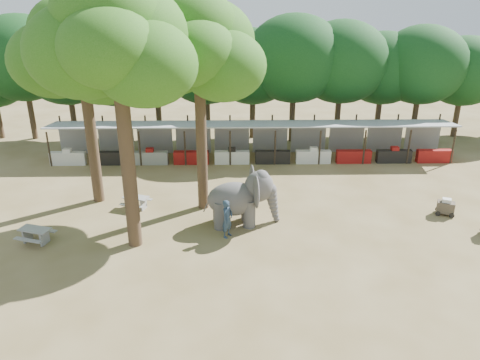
{
  "coord_description": "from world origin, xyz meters",
  "views": [
    {
      "loc": [
        -1.43,
        -17.4,
        11.18
      ],
      "look_at": [
        -1.0,
        5.0,
        2.0
      ],
      "focal_mm": 35.0,
      "sensor_mm": 36.0,
      "label": 1
    }
  ],
  "objects_px": {
    "yard_tree_left": "(79,52)",
    "yard_tree_center": "(114,42)",
    "yard_tree_back": "(196,47)",
    "handler": "(227,219)",
    "elephant": "(243,198)",
    "cart_back": "(446,207)",
    "picnic_table_far": "(136,201)",
    "picnic_table_near": "(35,233)"
  },
  "relations": [
    {
      "from": "elephant",
      "to": "handler",
      "type": "distance_m",
      "value": 1.64
    },
    {
      "from": "yard_tree_left",
      "to": "handler",
      "type": "relative_size",
      "value": 5.75
    },
    {
      "from": "yard_tree_left",
      "to": "picnic_table_far",
      "type": "relative_size",
      "value": 6.5
    },
    {
      "from": "yard_tree_center",
      "to": "cart_back",
      "type": "distance_m",
      "value": 18.47
    },
    {
      "from": "yard_tree_left",
      "to": "yard_tree_center",
      "type": "bearing_deg",
      "value": -59.04
    },
    {
      "from": "yard_tree_center",
      "to": "handler",
      "type": "relative_size",
      "value": 6.28
    },
    {
      "from": "elephant",
      "to": "picnic_table_far",
      "type": "relative_size",
      "value": 2.25
    },
    {
      "from": "yard_tree_left",
      "to": "yard_tree_back",
      "type": "bearing_deg",
      "value": -9.46
    },
    {
      "from": "yard_tree_back",
      "to": "picnic_table_near",
      "type": "relative_size",
      "value": 6.35
    },
    {
      "from": "yard_tree_back",
      "to": "cart_back",
      "type": "distance_m",
      "value": 15.42
    },
    {
      "from": "yard_tree_left",
      "to": "picnic_table_near",
      "type": "height_order",
      "value": "yard_tree_left"
    },
    {
      "from": "handler",
      "to": "cart_back",
      "type": "bearing_deg",
      "value": -48.51
    },
    {
      "from": "picnic_table_near",
      "to": "cart_back",
      "type": "xyz_separation_m",
      "value": [
        20.66,
        2.55,
        -0.02
      ]
    },
    {
      "from": "yard_tree_center",
      "to": "yard_tree_back",
      "type": "distance_m",
      "value": 5.04
    },
    {
      "from": "picnic_table_near",
      "to": "picnic_table_far",
      "type": "distance_m",
      "value": 5.47
    },
    {
      "from": "elephant",
      "to": "picnic_table_far",
      "type": "bearing_deg",
      "value": 156.3
    },
    {
      "from": "elephant",
      "to": "picnic_table_far",
      "type": "height_order",
      "value": "elephant"
    },
    {
      "from": "picnic_table_near",
      "to": "cart_back",
      "type": "height_order",
      "value": "cart_back"
    },
    {
      "from": "yard_tree_back",
      "to": "picnic_table_far",
      "type": "xyz_separation_m",
      "value": [
        -3.54,
        -0.28,
        -8.09
      ]
    },
    {
      "from": "yard_tree_center",
      "to": "picnic_table_far",
      "type": "height_order",
      "value": "yard_tree_center"
    },
    {
      "from": "cart_back",
      "to": "handler",
      "type": "bearing_deg",
      "value": -147.43
    },
    {
      "from": "yard_tree_back",
      "to": "yard_tree_center",
      "type": "bearing_deg",
      "value": -126.86
    },
    {
      "from": "yard_tree_center",
      "to": "handler",
      "type": "distance_m",
      "value": 9.4
    },
    {
      "from": "yard_tree_back",
      "to": "handler",
      "type": "xyz_separation_m",
      "value": [
        1.48,
        -3.55,
        -7.58
      ]
    },
    {
      "from": "yard_tree_left",
      "to": "handler",
      "type": "distance_m",
      "value": 11.36
    },
    {
      "from": "yard_tree_center",
      "to": "yard_tree_back",
      "type": "height_order",
      "value": "yard_tree_center"
    },
    {
      "from": "yard_tree_left",
      "to": "yard_tree_back",
      "type": "height_order",
      "value": "yard_tree_back"
    },
    {
      "from": "elephant",
      "to": "yard_tree_center",
      "type": "bearing_deg",
      "value": -166.38
    },
    {
      "from": "picnic_table_far",
      "to": "cart_back",
      "type": "xyz_separation_m",
      "value": [
        16.6,
        -1.12,
        0.01
      ]
    },
    {
      "from": "yard_tree_left",
      "to": "handler",
      "type": "height_order",
      "value": "yard_tree_left"
    },
    {
      "from": "yard_tree_back",
      "to": "elephant",
      "type": "bearing_deg",
      "value": -44.09
    },
    {
      "from": "elephant",
      "to": "picnic_table_near",
      "type": "distance_m",
      "value": 10.05
    },
    {
      "from": "yard_tree_left",
      "to": "yard_tree_center",
      "type": "xyz_separation_m",
      "value": [
        3.0,
        -5.0,
        1.01
      ]
    },
    {
      "from": "elephant",
      "to": "cart_back",
      "type": "distance_m",
      "value": 10.89
    },
    {
      "from": "elephant",
      "to": "cart_back",
      "type": "bearing_deg",
      "value": -1.41
    },
    {
      "from": "picnic_table_far",
      "to": "cart_back",
      "type": "height_order",
      "value": "cart_back"
    },
    {
      "from": "yard_tree_left",
      "to": "picnic_table_near",
      "type": "bearing_deg",
      "value": -107.88
    },
    {
      "from": "handler",
      "to": "yard_tree_left",
      "type": "bearing_deg",
      "value": 89.69
    },
    {
      "from": "yard_tree_back",
      "to": "handler",
      "type": "height_order",
      "value": "yard_tree_back"
    },
    {
      "from": "elephant",
      "to": "picnic_table_near",
      "type": "height_order",
      "value": "elephant"
    },
    {
      "from": "yard_tree_back",
      "to": "cart_back",
      "type": "xyz_separation_m",
      "value": [
        13.06,
        -1.4,
        -8.08
      ]
    },
    {
      "from": "elephant",
      "to": "picnic_table_far",
      "type": "xyz_separation_m",
      "value": [
        -5.79,
        1.9,
        -0.99
      ]
    }
  ]
}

